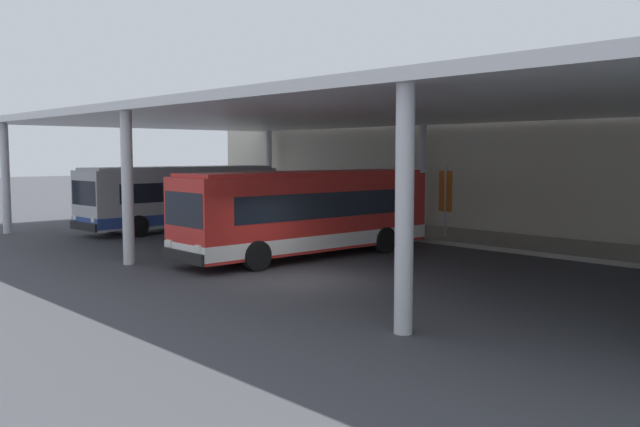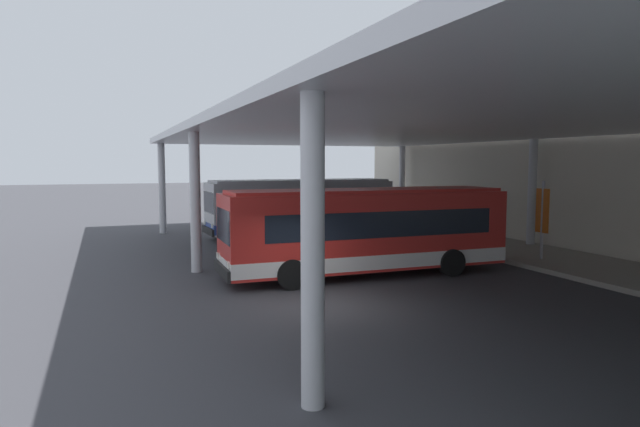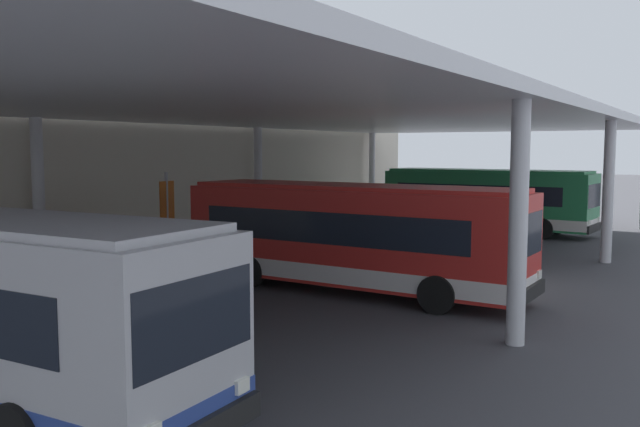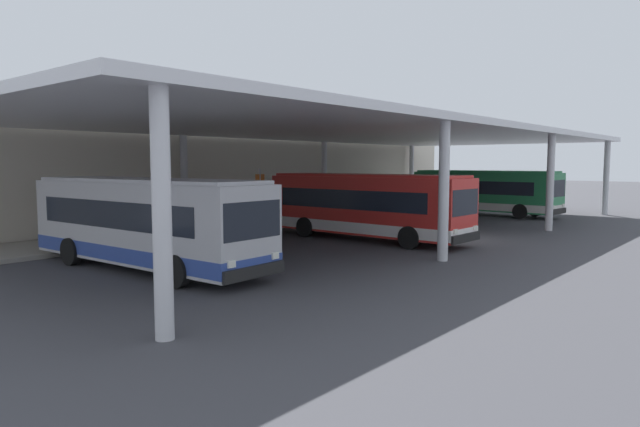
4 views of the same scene
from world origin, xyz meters
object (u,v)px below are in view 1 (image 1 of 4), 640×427
bench_waiting (346,213)px  trash_bin (308,210)px  bus_nearest_bay (182,197)px  bus_second_bay (308,212)px  banner_sign (446,195)px

bench_waiting → trash_bin: trash_bin is taller
bus_nearest_bay → bus_second_bay: 11.22m
bus_nearest_bay → bus_second_bay: (11.13, -1.46, 0.00)m
bus_second_bay → banner_sign: banner_sign is taller
bench_waiting → trash_bin: (-3.12, 0.09, 0.01)m
bench_waiting → trash_bin: bearing=178.3°
bus_nearest_bay → bench_waiting: (4.48, 7.21, -0.99)m
bench_waiting → banner_sign: bearing=-7.1°
banner_sign → bus_nearest_bay: bearing=-151.3°
banner_sign → bus_second_bay: bearing=-93.2°
bench_waiting → trash_bin: size_ratio=1.84×
bench_waiting → bus_nearest_bay: bearing=-121.9°
bus_nearest_bay → banner_sign: size_ratio=3.32×
bus_second_bay → bus_nearest_bay: bearing=172.5°
bench_waiting → trash_bin: 3.12m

